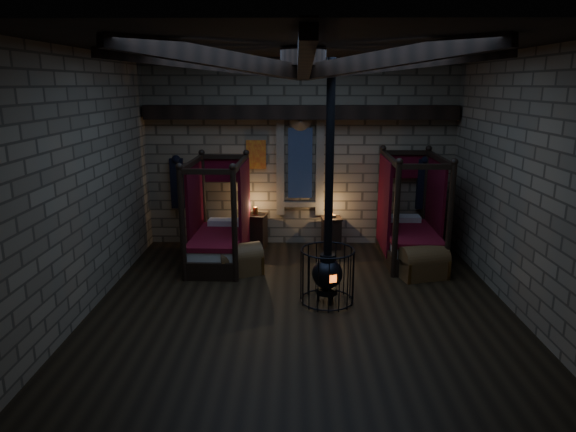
{
  "coord_description": "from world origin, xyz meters",
  "views": [
    {
      "loc": [
        -0.12,
        -8.12,
        3.66
      ],
      "look_at": [
        -0.24,
        0.6,
        1.4
      ],
      "focal_mm": 32.0,
      "sensor_mm": 36.0,
      "label": 1
    }
  ],
  "objects_px": {
    "trunk_left": "(239,260)",
    "trunk_right": "(423,263)",
    "bed_right": "(410,234)",
    "bed_left": "(219,238)",
    "stove": "(327,269)"
  },
  "relations": [
    {
      "from": "bed_right",
      "to": "trunk_left",
      "type": "xyz_separation_m",
      "value": [
        -3.54,
        -0.95,
        -0.27
      ]
    },
    {
      "from": "trunk_left",
      "to": "bed_left",
      "type": "bearing_deg",
      "value": 101.61
    },
    {
      "from": "stove",
      "to": "trunk_right",
      "type": "bearing_deg",
      "value": 13.36
    },
    {
      "from": "trunk_right",
      "to": "stove",
      "type": "distance_m",
      "value": 2.28
    },
    {
      "from": "stove",
      "to": "bed_left",
      "type": "bearing_deg",
      "value": 118.68
    },
    {
      "from": "bed_right",
      "to": "bed_left",
      "type": "bearing_deg",
      "value": -175.09
    },
    {
      "from": "trunk_right",
      "to": "bed_right",
      "type": "bearing_deg",
      "value": 76.78
    },
    {
      "from": "trunk_right",
      "to": "stove",
      "type": "height_order",
      "value": "stove"
    },
    {
      "from": "trunk_left",
      "to": "trunk_right",
      "type": "distance_m",
      "value": 3.58
    },
    {
      "from": "bed_left",
      "to": "stove",
      "type": "bearing_deg",
      "value": -41.45
    },
    {
      "from": "bed_left",
      "to": "stove",
      "type": "distance_m",
      "value": 2.94
    },
    {
      "from": "bed_left",
      "to": "trunk_right",
      "type": "height_order",
      "value": "bed_left"
    },
    {
      "from": "trunk_left",
      "to": "trunk_right",
      "type": "height_order",
      "value": "trunk_right"
    },
    {
      "from": "bed_left",
      "to": "trunk_left",
      "type": "distance_m",
      "value": 0.88
    },
    {
      "from": "trunk_right",
      "to": "bed_left",
      "type": "bearing_deg",
      "value": 153.39
    }
  ]
}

